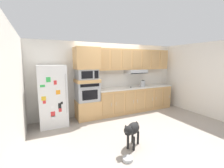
{
  "coord_description": "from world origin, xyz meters",
  "views": [
    {
      "loc": [
        -2.39,
        -4.03,
        1.87
      ],
      "look_at": [
        -0.36,
        0.16,
        1.18
      ],
      "focal_mm": 24.88,
      "sensor_mm": 36.0,
      "label": 1
    }
  ],
  "objects_px": {
    "built_in_oven": "(87,91)",
    "microwave": "(87,74)",
    "screwdriver": "(131,87)",
    "dog": "(132,130)",
    "electric_kettle": "(143,83)",
    "refrigerator": "(53,96)",
    "dog_food_bowl": "(128,159)"
  },
  "relations": [
    {
      "from": "microwave",
      "to": "built_in_oven",
      "type": "bearing_deg",
      "value": 179.23
    },
    {
      "from": "dog",
      "to": "dog_food_bowl",
      "type": "relative_size",
      "value": 3.25
    },
    {
      "from": "built_in_oven",
      "to": "microwave",
      "type": "relative_size",
      "value": 1.09
    },
    {
      "from": "microwave",
      "to": "screwdriver",
      "type": "xyz_separation_m",
      "value": [
        1.6,
        -0.11,
        -0.53
      ]
    },
    {
      "from": "dog",
      "to": "refrigerator",
      "type": "bearing_deg",
      "value": -92.79
    },
    {
      "from": "built_in_oven",
      "to": "screwdriver",
      "type": "distance_m",
      "value": 1.61
    },
    {
      "from": "microwave",
      "to": "dog",
      "type": "xyz_separation_m",
      "value": [
        0.34,
        -2.13,
        -1.05
      ]
    },
    {
      "from": "refrigerator",
      "to": "dog_food_bowl",
      "type": "bearing_deg",
      "value": -65.85
    },
    {
      "from": "refrigerator",
      "to": "screwdriver",
      "type": "xyz_separation_m",
      "value": [
        2.67,
        -0.04,
        0.05
      ]
    },
    {
      "from": "refrigerator",
      "to": "screwdriver",
      "type": "distance_m",
      "value": 2.67
    },
    {
      "from": "electric_kettle",
      "to": "dog",
      "type": "height_order",
      "value": "electric_kettle"
    },
    {
      "from": "built_in_oven",
      "to": "screwdriver",
      "type": "xyz_separation_m",
      "value": [
        1.6,
        -0.11,
        0.03
      ]
    },
    {
      "from": "screwdriver",
      "to": "electric_kettle",
      "type": "bearing_deg",
      "value": 5.94
    },
    {
      "from": "built_in_oven",
      "to": "dog",
      "type": "distance_m",
      "value": 2.21
    },
    {
      "from": "built_in_oven",
      "to": "dog",
      "type": "xyz_separation_m",
      "value": [
        0.34,
        -2.13,
        -0.49
      ]
    },
    {
      "from": "microwave",
      "to": "electric_kettle",
      "type": "relative_size",
      "value": 2.68
    },
    {
      "from": "built_in_oven",
      "to": "microwave",
      "type": "distance_m",
      "value": 0.56
    },
    {
      "from": "screwdriver",
      "to": "microwave",
      "type": "bearing_deg",
      "value": 176.24
    },
    {
      "from": "refrigerator",
      "to": "electric_kettle",
      "type": "height_order",
      "value": "refrigerator"
    },
    {
      "from": "electric_kettle",
      "to": "microwave",
      "type": "bearing_deg",
      "value": 178.75
    },
    {
      "from": "microwave",
      "to": "electric_kettle",
      "type": "bearing_deg",
      "value": -1.25
    },
    {
      "from": "refrigerator",
      "to": "built_in_oven",
      "type": "relative_size",
      "value": 2.51
    },
    {
      "from": "refrigerator",
      "to": "built_in_oven",
      "type": "height_order",
      "value": "refrigerator"
    },
    {
      "from": "refrigerator",
      "to": "dog",
      "type": "bearing_deg",
      "value": -55.82
    },
    {
      "from": "dog_food_bowl",
      "to": "electric_kettle",
      "type": "bearing_deg",
      "value": 48.57
    },
    {
      "from": "microwave",
      "to": "electric_kettle",
      "type": "xyz_separation_m",
      "value": [
        2.16,
        -0.05,
        -0.43
      ]
    },
    {
      "from": "built_in_oven",
      "to": "dog_food_bowl",
      "type": "relative_size",
      "value": 3.5
    },
    {
      "from": "screwdriver",
      "to": "dog",
      "type": "relative_size",
      "value": 0.25
    },
    {
      "from": "dog",
      "to": "electric_kettle",
      "type": "bearing_deg",
      "value": -168.15
    },
    {
      "from": "screwdriver",
      "to": "dog",
      "type": "distance_m",
      "value": 2.45
    },
    {
      "from": "dog",
      "to": "built_in_oven",
      "type": "bearing_deg",
      "value": -117.92
    },
    {
      "from": "screwdriver",
      "to": "electric_kettle",
      "type": "height_order",
      "value": "electric_kettle"
    }
  ]
}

